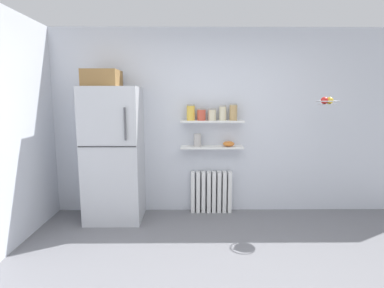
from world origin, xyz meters
The scene contains 14 objects.
ground_plane centered at (0.00, 0.50, 0.00)m, with size 7.04×7.04×0.00m, color slate.
back_wall centered at (0.00, 2.05, 1.30)m, with size 7.04×0.10×2.60m, color silver.
refrigerator centered at (-1.30, 1.69, 0.94)m, with size 0.73×0.65×2.00m.
radiator centered at (0.04, 1.92, 0.30)m, with size 0.58×0.12×0.60m.
wall_shelf_lower centered at (0.04, 1.89, 0.96)m, with size 0.87×0.22×0.03m, color white.
wall_shelf_upper centered at (0.04, 1.89, 1.32)m, with size 0.87×0.22×0.03m, color white.
storage_jar_0 centered at (-0.26, 1.89, 1.45)m, with size 0.11×0.11×0.22m.
storage_jar_1 centered at (-0.11, 1.89, 1.42)m, with size 0.12×0.12×0.17m.
storage_jar_2 centered at (0.04, 1.89, 1.42)m, with size 0.11×0.11×0.17m.
storage_jar_3 centered at (0.18, 1.89, 1.44)m, with size 0.10×0.10×0.21m.
storage_jar_4 centered at (0.33, 1.89, 1.45)m, with size 0.11×0.11×0.23m.
vase centered at (-0.17, 1.89, 1.06)m, with size 0.10×0.10×0.18m, color #B2ADA8.
shelf_bowl centered at (0.27, 1.89, 1.01)m, with size 0.16×0.16×0.07m, color orange.
hanging_fruit_basket centered at (1.44, 1.48, 1.60)m, with size 0.28×0.28×0.10m.
Camera 1 is at (-0.28, -2.31, 1.65)m, focal length 28.40 mm.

